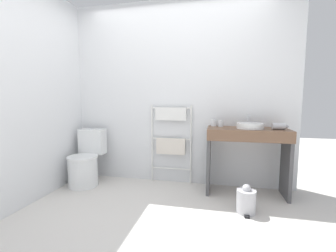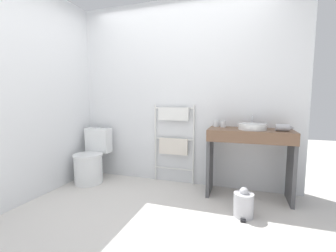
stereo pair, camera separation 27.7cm
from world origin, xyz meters
name	(u,v)px [view 2 (the right image)]	position (x,y,z in m)	size (l,w,h in m)	color
ground_plane	(141,229)	(0.00, 0.00, 0.00)	(12.00, 12.00, 0.00)	silver
wall_back	(180,94)	(0.00, 1.35, 1.28)	(3.23, 0.12, 2.56)	silver
wall_side	(55,93)	(-1.56, 0.64, 1.28)	(0.12, 1.92, 2.56)	silver
toilet	(91,160)	(-1.22, 0.92, 0.31)	(0.41, 0.55, 0.78)	white
towel_radiator	(174,134)	(-0.06, 1.23, 0.71)	(0.59, 0.06, 1.12)	white
vanity_counter	(249,151)	(0.94, 1.05, 0.57)	(0.97, 0.46, 0.84)	brown
sink_basin	(252,126)	(0.97, 1.04, 0.88)	(0.32, 0.32, 0.07)	white
faucet	(252,120)	(0.97, 1.21, 0.94)	(0.02, 0.10, 0.16)	silver
cup_near_wall	(216,123)	(0.53, 1.21, 0.88)	(0.07, 0.07, 0.09)	white
cup_near_edge	(223,124)	(0.62, 1.17, 0.88)	(0.07, 0.07, 0.08)	white
hair_dryer	(283,128)	(1.29, 1.01, 0.88)	(0.19, 0.17, 0.08)	#B7B7BC
trash_bin	(244,204)	(0.90, 0.54, 0.13)	(0.20, 0.23, 0.31)	#B7B7BC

